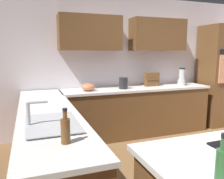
{
  "coord_description": "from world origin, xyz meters",
  "views": [
    {
      "loc": [
        2.0,
        2.14,
        1.56
      ],
      "look_at": [
        0.76,
        -1.27,
        0.97
      ],
      "focal_mm": 37.19,
      "sensor_mm": 36.0,
      "label": 1
    }
  ],
  "objects_px": {
    "spice_rack": "(152,79)",
    "kettle": "(123,83)",
    "wall_oven": "(220,76)",
    "dish_soap_bottle": "(65,130)",
    "blender": "(182,78)",
    "sink_unit": "(51,123)",
    "oil_bottle": "(222,169)",
    "mixing_bowl": "(88,87)"
  },
  "relations": [
    {
      "from": "spice_rack",
      "to": "kettle",
      "type": "distance_m",
      "value": 0.66
    },
    {
      "from": "spice_rack",
      "to": "kettle",
      "type": "relative_size",
      "value": 1.39
    },
    {
      "from": "wall_oven",
      "to": "dish_soap_bottle",
      "type": "height_order",
      "value": "wall_oven"
    },
    {
      "from": "kettle",
      "to": "blender",
      "type": "bearing_deg",
      "value": 180.0
    },
    {
      "from": "sink_unit",
      "to": "spice_rack",
      "type": "bearing_deg",
      "value": -138.53
    },
    {
      "from": "spice_rack",
      "to": "oil_bottle",
      "type": "relative_size",
      "value": 0.99
    },
    {
      "from": "mixing_bowl",
      "to": "dish_soap_bottle",
      "type": "xyz_separation_m",
      "value": [
        0.72,
        2.19,
        0.04
      ]
    },
    {
      "from": "sink_unit",
      "to": "mixing_bowl",
      "type": "bearing_deg",
      "value": -114.44
    },
    {
      "from": "wall_oven",
      "to": "dish_soap_bottle",
      "type": "relative_size",
      "value": 7.99
    },
    {
      "from": "sink_unit",
      "to": "dish_soap_bottle",
      "type": "bearing_deg",
      "value": 96.95
    },
    {
      "from": "blender",
      "to": "kettle",
      "type": "distance_m",
      "value": 1.25
    },
    {
      "from": "mixing_bowl",
      "to": "spice_rack",
      "type": "xyz_separation_m",
      "value": [
        -1.3,
        -0.12,
        0.07
      ]
    },
    {
      "from": "blender",
      "to": "oil_bottle",
      "type": "distance_m",
      "value": 3.65
    },
    {
      "from": "oil_bottle",
      "to": "dish_soap_bottle",
      "type": "bearing_deg",
      "value": -54.63
    },
    {
      "from": "wall_oven",
      "to": "blender",
      "type": "height_order",
      "value": "wall_oven"
    },
    {
      "from": "mixing_bowl",
      "to": "sink_unit",
      "type": "bearing_deg",
      "value": 65.56
    },
    {
      "from": "mixing_bowl",
      "to": "spice_rack",
      "type": "relative_size",
      "value": 0.82
    },
    {
      "from": "sink_unit",
      "to": "blender",
      "type": "bearing_deg",
      "value": -147.39
    },
    {
      "from": "wall_oven",
      "to": "blender",
      "type": "relative_size",
      "value": 5.99
    },
    {
      "from": "kettle",
      "to": "oil_bottle",
      "type": "distance_m",
      "value": 3.14
    },
    {
      "from": "spice_rack",
      "to": "oil_bottle",
      "type": "distance_m",
      "value": 3.47
    },
    {
      "from": "dish_soap_bottle",
      "to": "wall_oven",
      "type": "bearing_deg",
      "value": -148.33
    },
    {
      "from": "mixing_bowl",
      "to": "spice_rack",
      "type": "bearing_deg",
      "value": -174.58
    },
    {
      "from": "blender",
      "to": "spice_rack",
      "type": "distance_m",
      "value": 0.61
    },
    {
      "from": "mixing_bowl",
      "to": "dish_soap_bottle",
      "type": "distance_m",
      "value": 2.31
    },
    {
      "from": "wall_oven",
      "to": "mixing_bowl",
      "type": "distance_m",
      "value": 2.9
    },
    {
      "from": "blender",
      "to": "spice_rack",
      "type": "relative_size",
      "value": 1.22
    },
    {
      "from": "blender",
      "to": "oil_bottle",
      "type": "xyz_separation_m",
      "value": [
        2.02,
        3.04,
        -0.03
      ]
    },
    {
      "from": "spice_rack",
      "to": "oil_bottle",
      "type": "bearing_deg",
      "value": 65.87
    },
    {
      "from": "sink_unit",
      "to": "spice_rack",
      "type": "distance_m",
      "value": 2.78
    },
    {
      "from": "spice_rack",
      "to": "kettle",
      "type": "xyz_separation_m",
      "value": [
        0.65,
        0.12,
        -0.03
      ]
    },
    {
      "from": "mixing_bowl",
      "to": "oil_bottle",
      "type": "distance_m",
      "value": 3.04
    },
    {
      "from": "kettle",
      "to": "dish_soap_bottle",
      "type": "bearing_deg",
      "value": 58.01
    },
    {
      "from": "mixing_bowl",
      "to": "kettle",
      "type": "height_order",
      "value": "kettle"
    },
    {
      "from": "sink_unit",
      "to": "mixing_bowl",
      "type": "xyz_separation_m",
      "value": [
        -0.78,
        -1.71,
        0.05
      ]
    },
    {
      "from": "kettle",
      "to": "spice_rack",
      "type": "bearing_deg",
      "value": -169.26
    },
    {
      "from": "blender",
      "to": "dish_soap_bottle",
      "type": "distance_m",
      "value": 3.42
    },
    {
      "from": "wall_oven",
      "to": "kettle",
      "type": "xyz_separation_m",
      "value": [
        2.25,
        0.04,
        -0.05
      ]
    },
    {
      "from": "wall_oven",
      "to": "mixing_bowl",
      "type": "xyz_separation_m",
      "value": [
        2.9,
        0.04,
        -0.09
      ]
    },
    {
      "from": "wall_oven",
      "to": "sink_unit",
      "type": "xyz_separation_m",
      "value": [
        3.68,
        1.75,
        -0.13
      ]
    },
    {
      "from": "wall_oven",
      "to": "oil_bottle",
      "type": "bearing_deg",
      "value": 45.59
    },
    {
      "from": "dish_soap_bottle",
      "to": "spice_rack",
      "type": "bearing_deg",
      "value": -131.09
    }
  ]
}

